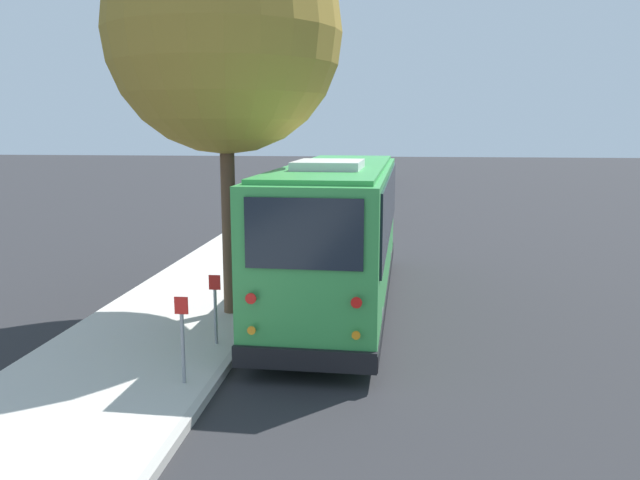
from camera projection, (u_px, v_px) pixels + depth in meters
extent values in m
plane|color=#28282B|center=(332.00, 321.00, 13.71)|extent=(160.00, 160.00, 0.00)
cube|color=beige|center=(180.00, 313.00, 14.08)|extent=(80.00, 3.62, 0.15)
cube|color=#AAA69D|center=(262.00, 315.00, 13.87)|extent=(80.00, 0.14, 0.15)
cube|color=green|center=(338.00, 231.00, 14.69)|extent=(9.81, 2.62, 2.98)
cube|color=black|center=(338.00, 287.00, 14.93)|extent=(9.86, 2.67, 0.28)
cube|color=black|center=(338.00, 204.00, 14.57)|extent=(9.02, 2.68, 1.43)
cube|color=black|center=(356.00, 185.00, 19.34)|extent=(0.09, 2.07, 1.50)
cube|color=black|center=(303.00, 234.00, 9.78)|extent=(0.08, 1.90, 1.14)
cube|color=black|center=(356.00, 163.00, 19.22)|extent=(0.09, 1.70, 0.22)
cube|color=green|center=(338.00, 166.00, 14.41)|extent=(9.21, 2.39, 0.10)
cube|color=silver|center=(329.00, 165.00, 12.70)|extent=(1.83, 1.39, 0.20)
cube|color=black|center=(355.00, 247.00, 19.72)|extent=(0.16, 2.38, 0.36)
cube|color=black|center=(304.00, 360.00, 10.12)|extent=(0.16, 2.38, 0.36)
cylinder|color=red|center=(251.00, 299.00, 10.01)|extent=(0.03, 0.18, 0.18)
cylinder|color=orange|center=(251.00, 330.00, 10.10)|extent=(0.03, 0.14, 0.14)
cylinder|color=red|center=(356.00, 303.00, 9.77)|extent=(0.03, 0.18, 0.18)
cylinder|color=orange|center=(356.00, 335.00, 9.87)|extent=(0.03, 0.14, 0.14)
cube|color=white|center=(331.00, 241.00, 19.84)|extent=(0.05, 0.32, 0.18)
cube|color=white|center=(380.00, 242.00, 19.63)|extent=(0.05, 0.32, 0.18)
cube|color=black|center=(312.00, 176.00, 19.16)|extent=(0.06, 0.10, 0.24)
cylinder|color=black|center=(314.00, 257.00, 17.86)|extent=(1.09, 0.33, 1.08)
cylinder|color=slate|center=(314.00, 257.00, 17.86)|extent=(0.50, 0.33, 0.49)
cylinder|color=black|center=(385.00, 259.00, 17.58)|extent=(1.09, 0.33, 1.08)
cylinder|color=slate|center=(385.00, 259.00, 17.58)|extent=(0.50, 0.33, 0.49)
cylinder|color=black|center=(271.00, 314.00, 12.38)|extent=(1.09, 0.33, 1.08)
cylinder|color=slate|center=(271.00, 314.00, 12.38)|extent=(0.50, 0.33, 0.49)
cylinder|color=black|center=(374.00, 319.00, 12.10)|extent=(1.09, 0.33, 1.08)
cylinder|color=slate|center=(374.00, 319.00, 12.10)|extent=(0.50, 0.33, 0.49)
cube|color=slate|center=(354.00, 214.00, 27.12)|extent=(4.10, 1.73, 0.66)
cube|color=black|center=(354.00, 201.00, 26.92)|extent=(1.95, 1.48, 0.48)
cube|color=slate|center=(354.00, 196.00, 26.87)|extent=(1.87, 1.45, 0.05)
cube|color=black|center=(356.00, 213.00, 29.18)|extent=(0.09, 1.65, 0.20)
cube|color=black|center=(351.00, 226.00, 25.14)|extent=(0.09, 1.65, 0.20)
cylinder|color=black|center=(338.00, 213.00, 28.50)|extent=(0.67, 0.20, 0.67)
cylinder|color=slate|center=(338.00, 213.00, 28.50)|extent=(0.30, 0.22, 0.30)
cylinder|color=black|center=(372.00, 214.00, 28.33)|extent=(0.67, 0.20, 0.67)
cylinder|color=slate|center=(372.00, 214.00, 28.33)|extent=(0.30, 0.22, 0.30)
cylinder|color=black|center=(333.00, 222.00, 25.97)|extent=(0.67, 0.20, 0.67)
cylinder|color=slate|center=(333.00, 222.00, 25.97)|extent=(0.30, 0.22, 0.30)
cylinder|color=black|center=(371.00, 222.00, 25.80)|extent=(0.67, 0.20, 0.67)
cylinder|color=slate|center=(371.00, 222.00, 25.80)|extent=(0.30, 0.22, 0.30)
cube|color=#A8AAAF|center=(357.00, 199.00, 32.71)|extent=(4.35, 1.77, 0.64)
cube|color=black|center=(357.00, 189.00, 32.49)|extent=(2.07, 1.50, 0.48)
cube|color=#A8AAAF|center=(357.00, 184.00, 32.45)|extent=(1.99, 1.46, 0.05)
cube|color=black|center=(359.00, 199.00, 34.88)|extent=(0.11, 1.64, 0.20)
cube|color=black|center=(356.00, 209.00, 30.61)|extent=(0.11, 1.64, 0.20)
cylinder|color=black|center=(344.00, 199.00, 34.14)|extent=(0.66, 0.21, 0.66)
cylinder|color=slate|center=(344.00, 199.00, 34.14)|extent=(0.30, 0.23, 0.30)
cylinder|color=black|center=(372.00, 200.00, 34.00)|extent=(0.66, 0.21, 0.66)
cylinder|color=slate|center=(372.00, 200.00, 34.00)|extent=(0.30, 0.23, 0.30)
cylinder|color=black|center=(341.00, 205.00, 31.47)|extent=(0.66, 0.21, 0.66)
cylinder|color=slate|center=(341.00, 205.00, 31.47)|extent=(0.30, 0.23, 0.30)
cylinder|color=black|center=(372.00, 206.00, 31.32)|extent=(0.66, 0.21, 0.66)
cylinder|color=slate|center=(372.00, 206.00, 31.32)|extent=(0.30, 0.23, 0.30)
cube|color=#19234C|center=(363.00, 188.00, 39.38)|extent=(4.12, 1.89, 0.60)
cube|color=black|center=(364.00, 179.00, 39.18)|extent=(1.99, 1.55, 0.48)
cube|color=#19234C|center=(364.00, 176.00, 39.14)|extent=(1.91, 1.51, 0.05)
cube|color=black|center=(363.00, 188.00, 41.42)|extent=(0.17, 1.62, 0.20)
cube|color=black|center=(364.00, 194.00, 37.42)|extent=(0.17, 1.62, 0.20)
cylinder|color=black|center=(352.00, 188.00, 40.70)|extent=(0.62, 0.23, 0.61)
cylinder|color=slate|center=(352.00, 188.00, 40.70)|extent=(0.28, 0.23, 0.27)
cylinder|color=black|center=(375.00, 188.00, 40.62)|extent=(0.62, 0.23, 0.61)
cylinder|color=slate|center=(375.00, 188.00, 40.62)|extent=(0.28, 0.23, 0.27)
cylinder|color=black|center=(351.00, 192.00, 38.20)|extent=(0.62, 0.23, 0.61)
cylinder|color=slate|center=(351.00, 192.00, 38.20)|extent=(0.28, 0.23, 0.27)
cylinder|color=black|center=(376.00, 192.00, 38.12)|extent=(0.62, 0.23, 0.61)
cylinder|color=slate|center=(376.00, 192.00, 38.12)|extent=(0.28, 0.23, 0.27)
cube|color=navy|center=(368.00, 179.00, 45.47)|extent=(4.21, 1.78, 0.64)
cube|color=black|center=(368.00, 172.00, 45.26)|extent=(2.00, 1.53, 0.48)
cube|color=navy|center=(368.00, 168.00, 45.22)|extent=(1.92, 1.49, 0.05)
cube|color=black|center=(369.00, 180.00, 47.58)|extent=(0.09, 1.69, 0.20)
cube|color=black|center=(366.00, 185.00, 43.44)|extent=(0.09, 1.69, 0.20)
cylinder|color=black|center=(358.00, 180.00, 46.89)|extent=(0.66, 0.21, 0.66)
cylinder|color=slate|center=(358.00, 180.00, 46.89)|extent=(0.30, 0.22, 0.30)
cylinder|color=black|center=(379.00, 180.00, 46.70)|extent=(0.66, 0.21, 0.66)
cylinder|color=slate|center=(379.00, 180.00, 46.70)|extent=(0.30, 0.22, 0.30)
cylinder|color=black|center=(355.00, 183.00, 44.30)|extent=(0.66, 0.21, 0.66)
cylinder|color=slate|center=(355.00, 183.00, 44.30)|extent=(0.30, 0.22, 0.30)
cylinder|color=black|center=(378.00, 183.00, 44.11)|extent=(0.66, 0.21, 0.66)
cylinder|color=slate|center=(378.00, 183.00, 44.11)|extent=(0.30, 0.22, 0.30)
cube|color=black|center=(371.00, 174.00, 51.44)|extent=(4.55, 1.76, 0.62)
cube|color=black|center=(371.00, 167.00, 51.22)|extent=(2.16, 1.49, 0.48)
cube|color=black|center=(371.00, 164.00, 51.18)|extent=(2.08, 1.46, 0.05)
cube|color=black|center=(372.00, 174.00, 53.71)|extent=(0.10, 1.65, 0.20)
cube|color=black|center=(369.00, 178.00, 49.24)|extent=(0.10, 1.65, 0.20)
cylinder|color=black|center=(362.00, 174.00, 52.96)|extent=(0.63, 0.21, 0.63)
cylinder|color=slate|center=(362.00, 174.00, 52.96)|extent=(0.29, 0.22, 0.28)
cylinder|color=black|center=(380.00, 174.00, 52.76)|extent=(0.63, 0.21, 0.63)
cylinder|color=slate|center=(380.00, 174.00, 52.76)|extent=(0.29, 0.22, 0.28)
cylinder|color=black|center=(360.00, 177.00, 50.16)|extent=(0.63, 0.21, 0.63)
cylinder|color=slate|center=(360.00, 177.00, 50.16)|extent=(0.29, 0.22, 0.28)
cylinder|color=black|center=(379.00, 177.00, 49.97)|extent=(0.63, 0.21, 0.63)
cylinder|color=slate|center=(379.00, 177.00, 49.97)|extent=(0.29, 0.22, 0.28)
cylinder|color=brown|center=(229.00, 218.00, 13.53)|extent=(0.31, 0.31, 4.22)
sphere|color=olive|center=(224.00, 34.00, 12.85)|extent=(4.91, 4.91, 4.91)
cylinder|color=gray|center=(183.00, 349.00, 9.93)|extent=(0.06, 0.06, 1.15)
cube|color=red|center=(181.00, 305.00, 9.80)|extent=(0.02, 0.22, 0.28)
cylinder|color=gray|center=(216.00, 317.00, 11.77)|extent=(0.06, 0.06, 1.05)
cube|color=red|center=(215.00, 282.00, 11.65)|extent=(0.02, 0.22, 0.28)
cylinder|color=red|center=(297.00, 239.00, 21.16)|extent=(0.22, 0.22, 0.65)
sphere|color=red|center=(297.00, 228.00, 21.09)|extent=(0.20, 0.20, 0.20)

